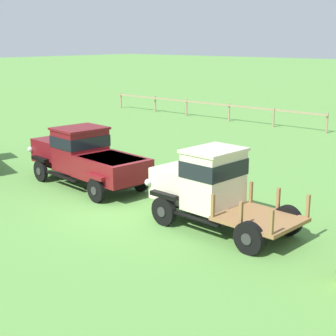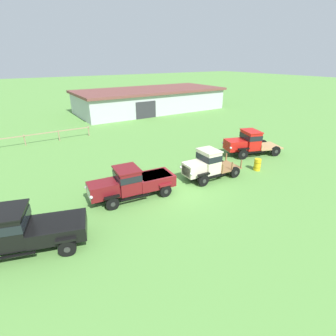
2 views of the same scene
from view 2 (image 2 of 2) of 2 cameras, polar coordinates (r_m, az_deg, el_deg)
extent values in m
plane|color=#5B9342|center=(17.52, 1.98, -5.06)|extent=(240.00, 240.00, 0.00)
cube|color=#B2B7BC|center=(44.82, -3.91, 14.36)|extent=(23.24, 9.92, 3.13)
cube|color=brown|center=(44.60, -3.97, 16.58)|extent=(23.84, 10.72, 0.36)
cube|color=#2D2D33|center=(38.91, -4.81, 12.48)|extent=(3.20, 0.08, 2.40)
cylinder|color=#997F60|center=(31.12, -16.89, 7.73)|extent=(0.12, 0.12, 1.14)
cylinder|color=#997F60|center=(30.29, -22.65, 6.54)|extent=(0.12, 0.12, 1.14)
cylinder|color=#997F60|center=(30.09, -28.74, 5.36)|extent=(0.12, 0.12, 1.14)
cube|color=#997F60|center=(29.84, -32.02, 5.47)|extent=(16.49, 0.08, 0.10)
cylinder|color=black|center=(12.97, -21.09, -16.00)|extent=(0.81, 0.41, 0.79)
cylinder|color=#2D2D2D|center=(12.88, -21.12, -16.30)|extent=(0.27, 0.11, 0.28)
cylinder|color=black|center=(14.61, -20.55, -11.13)|extent=(0.81, 0.41, 0.79)
cylinder|color=#2D2D2D|center=(14.70, -20.52, -10.90)|extent=(0.27, 0.11, 0.28)
cube|color=black|center=(14.07, -28.11, -13.60)|extent=(4.94, 2.48, 0.12)
cube|color=black|center=(13.75, -30.53, -10.91)|extent=(1.59, 2.03, 1.51)
cube|color=black|center=(13.59, -30.81, -9.71)|extent=(1.65, 2.08, 0.42)
cube|color=black|center=(13.37, -31.21, -8.05)|extent=(1.72, 2.14, 0.08)
cube|color=black|center=(13.40, -30.27, -16.17)|extent=(1.54, 0.59, 0.05)
cube|color=black|center=(14.96, -28.62, -11.53)|extent=(1.54, 0.59, 0.05)
cube|color=black|center=(13.56, -22.68, -11.89)|extent=(2.93, 2.51, 0.68)
cube|color=black|center=(13.40, -22.89, -10.80)|extent=(2.47, 2.12, 0.06)
cube|color=black|center=(12.71, -21.38, -14.43)|extent=(0.89, 0.45, 0.12)
cube|color=black|center=(14.37, -20.79, -9.65)|extent=(0.89, 0.45, 0.12)
cylinder|color=black|center=(15.64, -11.96, -7.65)|extent=(0.80, 0.22, 0.79)
cylinder|color=#2D2D2D|center=(15.56, -11.87, -7.80)|extent=(0.28, 0.06, 0.28)
cylinder|color=black|center=(17.22, -13.65, -4.81)|extent=(0.80, 0.22, 0.79)
cylinder|color=#2D2D2D|center=(17.29, -13.72, -4.69)|extent=(0.28, 0.06, 0.28)
cylinder|color=black|center=(16.67, -0.52, -5.07)|extent=(0.80, 0.22, 0.79)
cylinder|color=#2D2D2D|center=(16.60, -0.39, -5.19)|extent=(0.28, 0.06, 0.28)
cylinder|color=black|center=(18.16, -3.13, -2.63)|extent=(0.80, 0.22, 0.79)
cylinder|color=#2D2D2D|center=(18.23, -3.24, -2.52)|extent=(0.28, 0.06, 0.28)
cube|color=black|center=(16.75, -7.72, -4.84)|extent=(5.04, 1.50, 0.12)
cube|color=maroon|center=(16.11, -13.93, -4.56)|extent=(1.87, 1.46, 0.87)
cube|color=silver|center=(16.00, -16.84, -5.28)|extent=(0.16, 1.01, 0.65)
sphere|color=silver|center=(15.36, -16.40, -6.18)|extent=(0.20, 0.20, 0.20)
sphere|color=silver|center=(16.58, -17.38, -4.06)|extent=(0.20, 0.20, 0.20)
cube|color=black|center=(15.42, -12.09, -6.23)|extent=(0.92, 0.29, 0.12)
cube|color=black|center=(17.02, -13.79, -3.48)|extent=(0.92, 0.29, 0.12)
cube|color=maroon|center=(16.32, -8.84, -2.63)|extent=(1.46, 1.74, 1.43)
cube|color=black|center=(16.19, -8.90, -1.60)|extent=(1.51, 1.78, 0.40)
cube|color=maroon|center=(16.01, -9.00, -0.18)|extent=(1.60, 1.83, 0.08)
cube|color=black|center=(15.96, -7.16, -6.38)|extent=(1.83, 0.32, 0.05)
cube|color=black|center=(17.48, -9.23, -3.76)|extent=(1.83, 0.32, 0.05)
cube|color=maroon|center=(17.05, -2.97, -2.52)|extent=(2.49, 1.92, 0.73)
cube|color=black|center=(16.91, -2.99, -1.49)|extent=(2.10, 1.62, 0.06)
cube|color=maroon|center=(16.46, -0.53, -3.71)|extent=(0.88, 0.28, 0.12)
cube|color=maroon|center=(17.97, -3.16, -1.35)|extent=(0.88, 0.28, 0.12)
cylinder|color=black|center=(18.17, 7.72, -2.73)|extent=(0.83, 0.24, 0.82)
cylinder|color=#2D2D2D|center=(18.10, 7.93, -2.86)|extent=(0.29, 0.05, 0.29)
cylinder|color=black|center=(19.45, 4.66, -0.81)|extent=(0.83, 0.24, 0.82)
cylinder|color=#2D2D2D|center=(19.53, 4.49, -0.70)|extent=(0.29, 0.05, 0.29)
cylinder|color=black|center=(19.92, 14.37, -0.91)|extent=(0.83, 0.24, 0.82)
cylinder|color=#2D2D2D|center=(19.85, 14.58, -1.02)|extent=(0.29, 0.05, 0.29)
cylinder|color=black|center=(21.09, 11.17, 0.75)|extent=(0.83, 0.24, 0.82)
cylinder|color=#2D2D2D|center=(21.17, 10.98, 0.85)|extent=(0.29, 0.05, 0.29)
cube|color=black|center=(19.52, 9.35, -0.71)|extent=(4.14, 1.19, 0.12)
cube|color=beige|center=(18.45, 5.70, -0.21)|extent=(1.44, 1.30, 0.90)
cube|color=silver|center=(18.13, 3.99, -0.74)|extent=(0.11, 0.96, 0.68)
sphere|color=silver|center=(17.61, 5.14, -1.28)|extent=(0.20, 0.20, 0.20)
sphere|color=silver|center=(18.60, 2.87, 0.15)|extent=(0.20, 0.20, 0.20)
cube|color=black|center=(17.98, 7.80, -1.42)|extent=(0.95, 0.25, 0.12)
cube|color=black|center=(19.27, 4.71, 0.44)|extent=(0.95, 0.25, 0.12)
cube|color=beige|center=(19.03, 8.83, 1.46)|extent=(1.22, 1.59, 1.58)
cube|color=black|center=(18.90, 8.89, 2.46)|extent=(1.26, 1.63, 0.44)
cube|color=beige|center=(18.75, 8.98, 3.81)|extent=(1.33, 1.67, 0.08)
cube|color=black|center=(18.83, 10.52, -1.78)|extent=(1.59, 0.23, 0.05)
cube|color=black|center=(20.04, 7.45, -0.01)|extent=(1.59, 0.23, 0.05)
cube|color=olive|center=(20.24, 12.15, 0.28)|extent=(2.05, 1.85, 0.10)
cube|color=olive|center=(18.99, 11.86, -0.08)|extent=(0.08, 0.08, 0.60)
cube|color=olive|center=(20.16, 8.81, 1.52)|extent=(0.08, 0.08, 0.60)
cube|color=olive|center=(19.55, 13.81, 0.42)|extent=(0.08, 0.08, 0.60)
cube|color=olive|center=(20.68, 10.74, 1.95)|extent=(0.08, 0.08, 0.60)
cube|color=olive|center=(20.13, 15.65, 0.89)|extent=(0.08, 0.08, 0.60)
cube|color=olive|center=(21.23, 12.56, 2.36)|extent=(0.08, 0.08, 0.60)
cylinder|color=black|center=(23.64, 16.02, 2.86)|extent=(0.92, 0.42, 0.92)
cylinder|color=#2D2D2D|center=(23.57, 16.13, 2.79)|extent=(0.31, 0.13, 0.32)
cylinder|color=black|center=(25.32, 13.75, 4.43)|extent=(0.92, 0.42, 0.92)
cylinder|color=#2D2D2D|center=(25.39, 13.66, 4.49)|extent=(0.31, 0.13, 0.32)
cylinder|color=black|center=(25.41, 22.40, 3.39)|extent=(0.92, 0.42, 0.92)
cylinder|color=#2D2D2D|center=(25.35, 22.52, 3.32)|extent=(0.31, 0.13, 0.32)
cylinder|color=black|center=(26.98, 19.90, 4.84)|extent=(0.92, 0.42, 0.92)
cylinder|color=#2D2D2D|center=(27.05, 19.80, 4.89)|extent=(0.31, 0.13, 0.32)
cube|color=black|center=(25.18, 17.80, 4.07)|extent=(4.87, 2.55, 0.12)
cube|color=red|center=(24.17, 14.45, 4.93)|extent=(2.08, 1.90, 0.87)
cube|color=silver|center=(23.80, 12.68, 4.71)|extent=(0.41, 1.09, 0.65)
sphere|color=silver|center=(23.14, 13.51, 4.27)|extent=(0.20, 0.20, 0.20)
sphere|color=silver|center=(24.43, 11.87, 5.41)|extent=(0.20, 0.20, 0.20)
cube|color=black|center=(23.48, 16.16, 4.03)|extent=(1.07, 0.52, 0.12)
cube|color=black|center=(25.17, 13.86, 5.52)|extent=(1.07, 0.52, 0.12)
cube|color=red|center=(24.80, 17.49, 5.86)|extent=(1.69, 2.08, 1.55)
cube|color=black|center=(24.70, 17.59, 6.63)|extent=(1.75, 2.13, 0.43)
cube|color=red|center=(24.58, 17.72, 7.68)|extent=(1.83, 2.20, 0.08)
cube|color=black|center=(24.31, 18.70, 3.24)|extent=(1.62, 0.65, 0.05)
cube|color=black|center=(25.92, 16.36, 4.72)|extent=(1.62, 0.65, 0.05)
cube|color=tan|center=(25.94, 20.56, 4.49)|extent=(2.80, 2.69, 0.10)
cube|color=tan|center=(25.27, 18.59, 4.85)|extent=(0.68, 1.87, 0.44)
cylinder|color=gold|center=(21.68, 18.88, 0.71)|extent=(0.52, 0.52, 0.94)
cylinder|color=#896E0F|center=(21.61, 18.94, 1.17)|extent=(0.55, 0.55, 0.03)
cylinder|color=#896E0F|center=(21.75, 18.81, 0.25)|extent=(0.55, 0.55, 0.03)
camera|label=1|loc=(20.19, 50.57, 5.62)|focal=55.00mm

